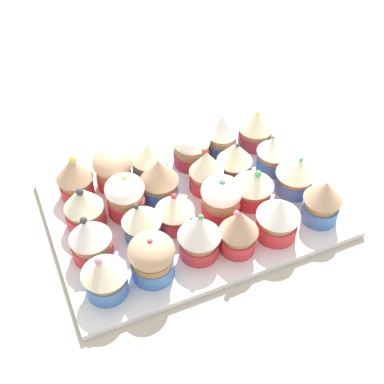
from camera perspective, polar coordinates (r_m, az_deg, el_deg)
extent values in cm
cube|color=#B2A899|center=(82.73, 0.00, -2.75)|extent=(180.00, 180.00, 3.00)
cube|color=silver|center=(81.17, 0.00, -1.77)|extent=(43.58, 30.65, 1.20)
cylinder|color=#477AC6|center=(70.76, -9.44, -10.13)|extent=(5.67, 5.67, 2.75)
cylinder|color=#AD7F51|center=(69.12, -9.64, -9.19)|extent=(5.31, 5.31, 1.28)
cone|color=#F4EDC6|center=(67.39, -9.86, -8.14)|extent=(6.29, 6.29, 3.02)
sphere|color=pink|center=(66.30, -10.39, -7.52)|extent=(1.00, 1.00, 1.00)
cylinder|color=#477AC6|center=(71.67, -4.37, -8.36)|extent=(6.02, 6.02, 2.71)
cylinder|color=#AD7F51|center=(70.15, -4.45, -7.45)|extent=(5.70, 5.70, 1.09)
ellipsoid|color=tan|center=(68.70, -4.54, -6.54)|extent=(6.43, 6.43, 4.25)
sphere|color=red|center=(67.08, -4.69, -5.56)|extent=(0.81, 0.81, 0.81)
cylinder|color=#D1333D|center=(73.82, 0.79, -6.18)|extent=(5.70, 5.70, 2.32)
cylinder|color=#AD7F51|center=(72.30, 0.81, -5.23)|extent=(5.12, 5.12, 1.57)
cone|color=white|center=(70.24, 0.83, -3.86)|extent=(6.19, 6.19, 3.77)
sphere|color=#4CB266|center=(69.03, 0.96, -2.80)|extent=(0.83, 0.83, 0.83)
cylinder|color=#D1333D|center=(74.53, 5.09, -5.59)|extent=(5.22, 5.22, 2.56)
cylinder|color=#AD7F51|center=(73.04, 5.19, -4.65)|extent=(4.70, 4.70, 1.30)
cone|color=tan|center=(71.06, 5.32, -3.31)|extent=(5.63, 5.63, 3.92)
sphere|color=pink|center=(69.59, 4.98, -2.38)|extent=(0.84, 0.84, 0.84)
cylinder|color=#D1333D|center=(76.90, 9.34, -3.91)|extent=(6.12, 6.12, 2.77)
cylinder|color=#AD7F51|center=(75.38, 9.52, -2.91)|extent=(5.64, 5.64, 1.27)
cone|color=white|center=(73.69, 9.73, -1.72)|extent=(6.47, 6.47, 3.35)
cylinder|color=#477AC6|center=(80.34, 13.99, -2.11)|extent=(5.56, 5.56, 2.80)
cylinder|color=#AD7F51|center=(78.84, 14.25, -1.08)|extent=(4.93, 4.93, 1.42)
cone|color=tan|center=(77.18, 14.56, 0.12)|extent=(5.86, 5.86, 3.31)
cylinder|color=#D1333D|center=(74.84, -10.97, -6.23)|extent=(5.93, 5.93, 2.56)
cylinder|color=#AD7F51|center=(73.37, -11.17, -5.31)|extent=(5.56, 5.56, 1.26)
cone|color=white|center=(71.63, -11.43, -4.15)|extent=(6.00, 6.00, 3.34)
sphere|color=#333338|center=(70.85, -11.95, -3.12)|extent=(1.05, 1.05, 1.05)
cylinder|color=#477AC6|center=(75.96, -5.49, -4.37)|extent=(5.35, 5.35, 2.45)
cylinder|color=#AD7F51|center=(74.61, -5.59, -3.50)|extent=(4.98, 4.98, 1.10)
cone|color=#F4EDC6|center=(73.07, -5.70, -2.45)|extent=(5.90, 5.90, 3.00)
sphere|color=#333338|center=(72.23, -6.26, -1.62)|extent=(0.81, 0.81, 0.81)
cylinder|color=#D1333D|center=(77.28, -1.91, -3.10)|extent=(5.33, 5.33, 2.21)
cylinder|color=#AD7F51|center=(76.05, -1.94, -2.29)|extent=(4.72, 4.72, 1.07)
cone|color=#F4EDC6|center=(74.58, -1.98, -1.27)|extent=(5.90, 5.90, 2.91)
sphere|color=red|center=(73.73, -2.02, -0.49)|extent=(0.91, 0.91, 0.91)
cylinder|color=#D1333D|center=(78.74, 3.20, -1.81)|extent=(5.94, 5.94, 2.49)
cylinder|color=#AD7F51|center=(77.30, 3.26, -0.83)|extent=(5.68, 5.68, 1.43)
ellipsoid|color=white|center=(76.02, 3.32, 0.09)|extent=(6.31, 6.31, 3.55)
sphere|color=#4CB266|center=(74.96, 3.39, 1.01)|extent=(1.09, 1.09, 1.09)
cylinder|color=#D1333D|center=(81.13, 6.67, -0.33)|extent=(5.91, 5.91, 2.44)
cylinder|color=#AD7F51|center=(79.89, 6.77, 0.53)|extent=(5.67, 5.67, 1.03)
cone|color=#F4EDC6|center=(78.54, 6.89, 1.53)|extent=(6.44, 6.44, 2.84)
sphere|color=#4CB266|center=(77.50, 7.36, 2.02)|extent=(1.08, 1.08, 1.08)
cylinder|color=#477AC6|center=(83.77, 11.23, 0.84)|extent=(5.71, 5.71, 2.54)
cylinder|color=#AD7F51|center=(82.49, 11.42, 1.75)|extent=(5.40, 5.40, 1.18)
cone|color=#F4EDC6|center=(81.12, 11.62, 2.79)|extent=(6.34, 6.34, 2.89)
sphere|color=#4CB266|center=(80.41, 12.05, 3.55)|extent=(0.67, 0.67, 0.67)
cylinder|color=#D1333D|center=(78.88, -11.67, -2.80)|extent=(5.92, 5.92, 2.63)
cylinder|color=#AD7F51|center=(77.54, -11.87, -1.90)|extent=(5.29, 5.29, 1.03)
cone|color=#F4EDC6|center=(75.76, -12.15, -0.64)|extent=(5.93, 5.93, 3.94)
sphere|color=#333338|center=(74.08, -12.37, 0.00)|extent=(1.11, 1.11, 1.11)
cylinder|color=#D1333D|center=(79.43, -7.26, -1.50)|extent=(5.79, 5.79, 2.79)
cylinder|color=#AD7F51|center=(77.97, -7.40, -0.49)|extent=(5.31, 5.31, 1.26)
ellipsoid|color=white|center=(76.77, -7.51, 0.38)|extent=(6.04, 6.04, 3.52)
sphere|color=#EAD64C|center=(75.94, -7.54, 1.49)|extent=(0.92, 0.92, 0.92)
cylinder|color=#477AC6|center=(81.36, -3.58, 0.18)|extent=(5.83, 5.83, 2.54)
cylinder|color=#AD7F51|center=(80.07, -3.63, 1.09)|extent=(5.48, 5.48, 1.09)
cone|color=tan|center=(78.32, -3.72, 2.40)|extent=(6.12, 6.12, 3.97)
cylinder|color=#D1333D|center=(82.63, 1.58, 1.09)|extent=(5.43, 5.43, 2.39)
cylinder|color=#AD7F51|center=(81.37, 1.60, 1.99)|extent=(4.84, 4.84, 1.21)
cone|color=#F4EDC6|center=(79.60, 1.64, 3.33)|extent=(5.54, 5.54, 3.95)
sphere|color=red|center=(78.70, 1.36, 4.56)|extent=(0.77, 0.77, 0.77)
cylinder|color=#477AC6|center=(84.91, 4.65, 2.37)|extent=(5.32, 5.32, 2.28)
cylinder|color=#AD7F51|center=(83.75, 4.72, 3.22)|extent=(4.74, 4.74, 1.13)
cone|color=#F4EDC6|center=(82.16, 4.82, 4.44)|extent=(5.83, 5.83, 3.63)
sphere|color=#333338|center=(80.76, 5.11, 5.17)|extent=(0.63, 0.63, 0.63)
cylinder|color=#477AC6|center=(87.00, 8.99, 3.28)|extent=(5.52, 5.52, 2.55)
cylinder|color=#AD7F51|center=(85.77, 9.13, 4.19)|extent=(5.28, 5.28, 1.15)
cone|color=white|center=(84.47, 9.28, 5.21)|extent=(5.91, 5.91, 2.87)
sphere|color=#4CB266|center=(83.70, 8.95, 6.02)|extent=(0.67, 0.67, 0.67)
cylinder|color=#D1333D|center=(83.71, -12.64, 0.35)|extent=(5.34, 5.34, 2.23)
cylinder|color=#AD7F51|center=(82.47, -12.84, 1.23)|extent=(4.87, 4.87, 1.36)
cone|color=tan|center=(80.76, -13.12, 2.50)|extent=(5.81, 5.81, 3.70)
sphere|color=#EAD64C|center=(79.83, -13.12, 3.53)|extent=(1.16, 1.16, 1.16)
cylinder|color=#D1333D|center=(84.06, -8.58, 1.38)|extent=(5.71, 5.71, 2.29)
cylinder|color=#AD7F51|center=(82.85, -8.71, 2.25)|extent=(5.33, 5.33, 1.23)
ellipsoid|color=tan|center=(81.61, -8.85, 3.18)|extent=(6.22, 6.22, 4.08)
cylinder|color=#477AC6|center=(84.98, -4.63, 2.43)|extent=(5.87, 5.87, 2.31)
cylinder|color=#AD7F51|center=(83.69, -4.71, 3.38)|extent=(5.23, 5.23, 1.48)
cone|color=#F4EDC6|center=(82.17, -4.80, 4.56)|extent=(6.17, 6.17, 3.10)
cylinder|color=#D1333D|center=(87.00, -0.06, 3.93)|extent=(6.13, 6.13, 2.48)
cylinder|color=#AD7F51|center=(85.78, -0.06, 4.84)|extent=(5.81, 5.81, 1.19)
ellipsoid|color=white|center=(84.64, -0.06, 5.74)|extent=(6.28, 6.28, 3.87)
cylinder|color=#477AC6|center=(88.99, 3.22, 5.11)|extent=(5.36, 5.36, 2.78)
cylinder|color=#AD7F51|center=(87.60, 3.27, 6.18)|extent=(5.08, 5.08, 1.54)
cone|color=white|center=(85.94, 3.35, 7.54)|extent=(5.63, 5.63, 3.73)
cylinder|color=#D1333D|center=(91.39, 6.97, 5.90)|extent=(5.87, 5.87, 2.34)
cylinder|color=#AD7F51|center=(90.26, 7.07, 6.77)|extent=(5.19, 5.19, 1.24)
cone|color=#F4EDC6|center=(88.78, 7.21, 7.98)|extent=(6.07, 6.07, 3.58)
sphere|color=#EAD64C|center=(87.40, 7.26, 8.66)|extent=(0.77, 0.77, 0.77)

